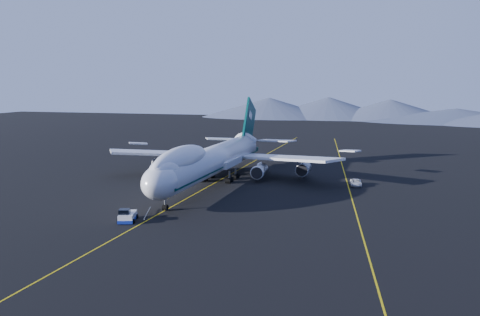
# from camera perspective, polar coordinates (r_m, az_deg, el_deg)

# --- Properties ---
(ground) EXTENTS (500.00, 500.00, 0.00)m
(ground) POSITION_cam_1_polar(r_m,az_deg,el_deg) (124.22, -2.96, -2.82)
(ground) COLOR black
(ground) RESTS_ON ground
(taxiway_line_main) EXTENTS (0.25, 220.00, 0.01)m
(taxiway_line_main) POSITION_cam_1_polar(r_m,az_deg,el_deg) (124.22, -2.96, -2.81)
(taxiway_line_main) COLOR gold
(taxiway_line_main) RESTS_ON ground
(taxiway_line_side) EXTENTS (28.08, 198.09, 0.01)m
(taxiway_line_side) POSITION_cam_1_polar(r_m,az_deg,el_deg) (127.74, 11.39, -2.66)
(taxiway_line_side) COLOR gold
(taxiway_line_side) RESTS_ON ground
(boeing_747) EXTENTS (59.62, 72.43, 19.37)m
(boeing_747) POSITION_cam_1_polar(r_m,az_deg,el_deg) (123.28, -2.98, -0.16)
(boeing_747) COLOR silver
(boeing_747) RESTS_ON ground
(pushback_tug) EXTENTS (4.00, 5.59, 2.20)m
(pushback_tug) POSITION_cam_1_polar(r_m,az_deg,el_deg) (93.59, -11.90, -6.19)
(pushback_tug) COLOR silver
(pushback_tug) RESTS_ON ground
(service_van) EXTENTS (3.12, 5.64, 1.50)m
(service_van) POSITION_cam_1_polar(r_m,az_deg,el_deg) (125.04, 12.26, -2.57)
(service_van) COLOR silver
(service_van) RESTS_ON ground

